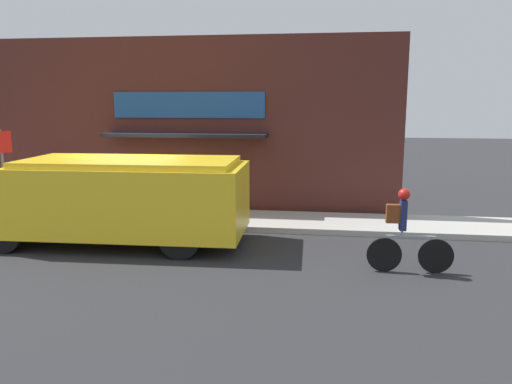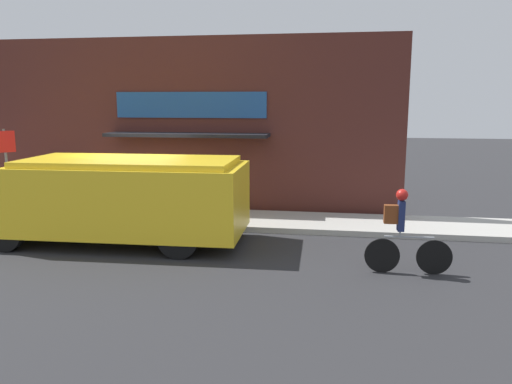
{
  "view_description": "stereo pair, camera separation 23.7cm",
  "coord_description": "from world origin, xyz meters",
  "px_view_note": "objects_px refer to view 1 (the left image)",
  "views": [
    {
      "loc": [
        4.97,
        -12.18,
        3.31
      ],
      "look_at": [
        3.3,
        -0.2,
        1.1
      ],
      "focal_mm": 35.0,
      "sensor_mm": 36.0,
      "label": 1
    },
    {
      "loc": [
        5.2,
        -12.15,
        3.31
      ],
      "look_at": [
        3.3,
        -0.2,
        1.1
      ],
      "focal_mm": 35.0,
      "sensor_mm": 36.0,
      "label": 2
    }
  ],
  "objects_px": {
    "school_bus": "(118,198)",
    "cyclist": "(405,232)",
    "stop_sign_post": "(2,158)",
    "trash_bin": "(55,192)"
  },
  "relations": [
    {
      "from": "school_bus",
      "to": "cyclist",
      "type": "relative_size",
      "value": 3.9
    },
    {
      "from": "cyclist",
      "to": "stop_sign_post",
      "type": "distance_m",
      "value": 10.95
    },
    {
      "from": "stop_sign_post",
      "to": "school_bus",
      "type": "bearing_deg",
      "value": -24.21
    },
    {
      "from": "cyclist",
      "to": "trash_bin",
      "type": "bearing_deg",
      "value": 154.28
    },
    {
      "from": "school_bus",
      "to": "stop_sign_post",
      "type": "bearing_deg",
      "value": 154.24
    },
    {
      "from": "school_bus",
      "to": "trash_bin",
      "type": "xyz_separation_m",
      "value": [
        -3.29,
        2.96,
        -0.48
      ]
    },
    {
      "from": "cyclist",
      "to": "stop_sign_post",
      "type": "height_order",
      "value": "stop_sign_post"
    },
    {
      "from": "cyclist",
      "to": "trash_bin",
      "type": "xyz_separation_m",
      "value": [
        -9.62,
        4.12,
        -0.22
      ]
    },
    {
      "from": "school_bus",
      "to": "cyclist",
      "type": "height_order",
      "value": "school_bus"
    },
    {
      "from": "cyclist",
      "to": "stop_sign_post",
      "type": "bearing_deg",
      "value": 161.37
    }
  ]
}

